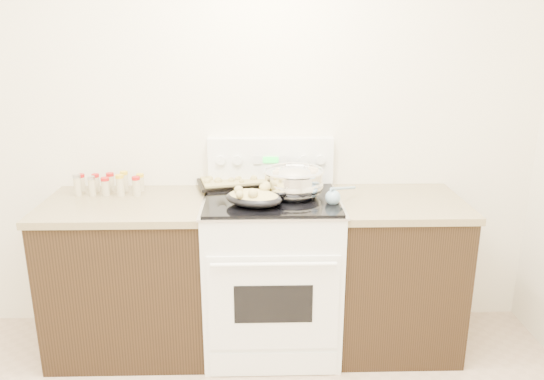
{
  "coord_description": "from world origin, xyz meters",
  "views": [
    {
      "loc": [
        0.28,
        -1.43,
        1.85
      ],
      "look_at": [
        0.35,
        1.37,
        1.0
      ],
      "focal_mm": 35.0,
      "sensor_mm": 36.0,
      "label": 1
    }
  ],
  "objects": [
    {
      "name": "wooden_spoon",
      "position": [
        0.24,
        1.3,
        0.95
      ],
      "size": [
        0.07,
        0.29,
        0.04
      ],
      "color": "tan",
      "rests_on": "kitchen_range"
    },
    {
      "name": "blue_ladle",
      "position": [
        0.69,
        1.31,
        0.98
      ],
      "size": [
        0.2,
        0.24,
        0.1
      ],
      "color": "#7899B2",
      "rests_on": "kitchen_range"
    },
    {
      "name": "room_shell",
      "position": [
        0.0,
        0.0,
        1.7
      ],
      "size": [
        4.1,
        3.6,
        2.75
      ],
      "color": "white",
      "rests_on": "ground"
    },
    {
      "name": "roasting_pan",
      "position": [
        0.25,
        1.27,
        0.99
      ],
      "size": [
        0.38,
        0.33,
        0.12
      ],
      "color": "black",
      "rests_on": "kitchen_range"
    },
    {
      "name": "counter_left",
      "position": [
        -0.48,
        1.43,
        0.46
      ],
      "size": [
        0.93,
        0.67,
        0.92
      ],
      "color": "black",
      "rests_on": "ground"
    },
    {
      "name": "baking_sheet",
      "position": [
        0.12,
        1.7,
        0.96
      ],
      "size": [
        0.49,
        0.39,
        0.06
      ],
      "color": "black",
      "rests_on": "kitchen_range"
    },
    {
      "name": "kitchen_range",
      "position": [
        0.35,
        1.42,
        0.49
      ],
      "size": [
        0.78,
        0.73,
        1.22
      ],
      "color": "white",
      "rests_on": "ground"
    },
    {
      "name": "counter_right",
      "position": [
        1.08,
        1.43,
        0.46
      ],
      "size": [
        0.73,
        0.67,
        0.92
      ],
      "color": "black",
      "rests_on": "ground"
    },
    {
      "name": "spice_jars",
      "position": [
        -0.6,
        1.59,
        0.98
      ],
      "size": [
        0.4,
        0.14,
        0.13
      ],
      "color": "#BFB28C",
      "rests_on": "counter_left"
    },
    {
      "name": "mixing_bowl",
      "position": [
        0.47,
        1.43,
        1.02
      ],
      "size": [
        0.35,
        0.35,
        0.2
      ],
      "color": "silver",
      "rests_on": "kitchen_range"
    }
  ]
}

